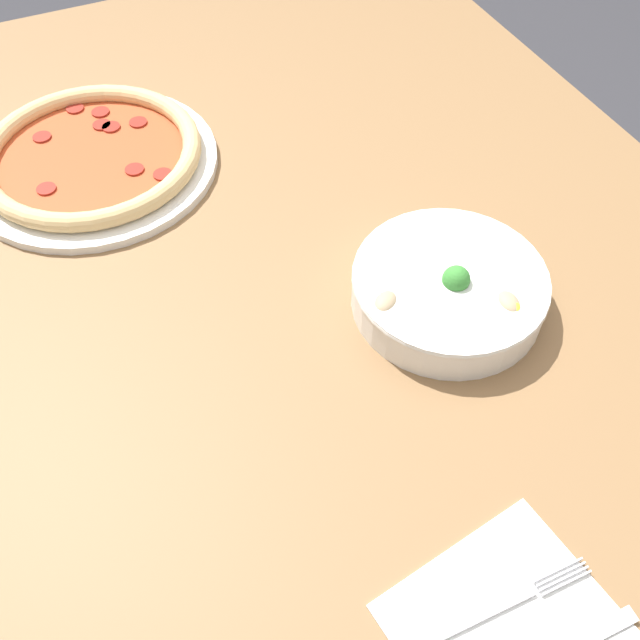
% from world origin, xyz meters
% --- Properties ---
extents(ground_plane, '(8.00, 8.00, 0.00)m').
position_xyz_m(ground_plane, '(0.00, 0.00, 0.00)').
color(ground_plane, '#333338').
extents(dining_table, '(1.39, 0.98, 0.78)m').
position_xyz_m(dining_table, '(0.00, 0.00, 0.68)').
color(dining_table, olive).
rests_on(dining_table, ground_plane).
extents(pizza, '(0.35, 0.35, 0.04)m').
position_xyz_m(pizza, '(-0.24, -0.25, 0.80)').
color(pizza, white).
rests_on(pizza, dining_table).
extents(bowl, '(0.23, 0.23, 0.07)m').
position_xyz_m(bowl, '(0.19, 0.07, 0.81)').
color(bowl, white).
rests_on(bowl, dining_table).
extents(napkin, '(0.21, 0.21, 0.00)m').
position_xyz_m(napkin, '(0.54, -0.07, 0.78)').
color(napkin, white).
rests_on(napkin, dining_table).
extents(fork, '(0.02, 0.18, 0.00)m').
position_xyz_m(fork, '(0.51, -0.07, 0.78)').
color(fork, silver).
rests_on(fork, napkin).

